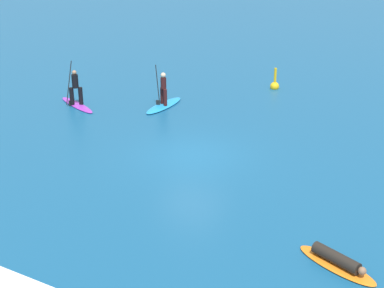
% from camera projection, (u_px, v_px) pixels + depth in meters
% --- Properties ---
extents(ground_plane, '(120.00, 120.00, 0.00)m').
position_uv_depth(ground_plane, '(192.00, 155.00, 23.26)').
color(ground_plane, navy).
rests_on(ground_plane, ground).
extents(surfer_on_blue_board, '(0.82, 2.91, 2.12)m').
position_uv_depth(surfer_on_blue_board, '(164.00, 100.00, 28.61)').
color(surfer_on_blue_board, '#1E8CD1').
rests_on(surfer_on_blue_board, ground_plane).
extents(surfer_on_purple_board, '(3.01, 1.69, 2.30)m').
position_uv_depth(surfer_on_purple_board, '(76.00, 96.00, 28.65)').
color(surfer_on_purple_board, purple).
rests_on(surfer_on_purple_board, ground_plane).
extents(surfer_on_orange_board, '(2.64, 1.56, 0.43)m').
position_uv_depth(surfer_on_orange_board, '(337.00, 261.00, 16.18)').
color(surfer_on_orange_board, orange).
rests_on(surfer_on_orange_board, ground_plane).
extents(marker_buoy, '(0.49, 0.49, 1.27)m').
position_uv_depth(marker_buoy, '(275.00, 85.00, 31.37)').
color(marker_buoy, yellow).
rests_on(marker_buoy, ground_plane).
extents(wave_crest, '(20.79, 0.90, 0.18)m').
position_uv_depth(wave_crest, '(9.00, 286.00, 15.27)').
color(wave_crest, white).
rests_on(wave_crest, ground_plane).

